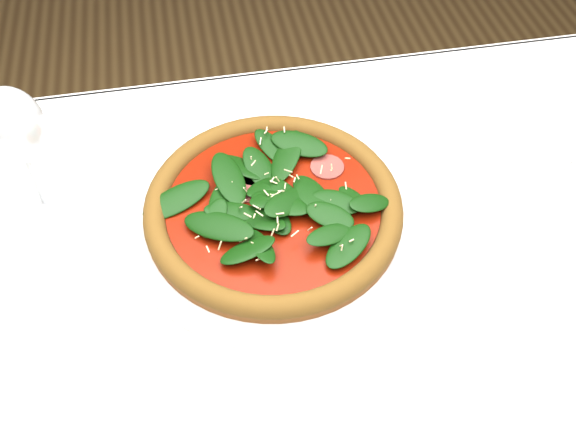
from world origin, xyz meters
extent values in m
cube|color=white|center=(0.00, 0.00, 0.73)|extent=(1.20, 0.80, 0.04)
cylinder|color=#472D1C|center=(0.54, 0.34, 0.35)|extent=(0.06, 0.06, 0.71)
cube|color=white|center=(0.00, 0.40, 0.64)|extent=(1.20, 0.01, 0.22)
cylinder|color=silver|center=(-0.01, 0.09, 0.76)|extent=(0.39, 0.39, 0.01)
torus|color=silver|center=(-0.01, 0.09, 0.76)|extent=(0.39, 0.39, 0.01)
cylinder|color=brown|center=(-0.01, 0.09, 0.77)|extent=(0.37, 0.37, 0.01)
torus|color=#AD7428|center=(-0.01, 0.09, 0.78)|extent=(0.38, 0.38, 0.03)
cylinder|color=#8C2005|center=(-0.01, 0.09, 0.78)|extent=(0.31, 0.31, 0.00)
cylinder|color=brown|center=(-0.01, 0.09, 0.78)|extent=(0.27, 0.27, 0.00)
ellipsoid|color=#103509|center=(-0.01, 0.09, 0.79)|extent=(0.30, 0.30, 0.03)
cylinder|color=beige|center=(-0.01, 0.09, 0.80)|extent=(0.27, 0.27, 0.00)
cylinder|color=silver|center=(-0.31, 0.17, 0.75)|extent=(0.07, 0.07, 0.00)
cylinder|color=silver|center=(-0.31, 0.17, 0.80)|extent=(0.01, 0.01, 0.10)
ellipsoid|color=silver|center=(-0.31, 0.17, 0.89)|extent=(0.08, 0.08, 0.11)
cylinder|color=silver|center=(0.39, 0.16, 0.76)|extent=(0.14, 0.14, 0.01)
torus|color=silver|center=(0.39, 0.16, 0.76)|extent=(0.14, 0.14, 0.01)
camera|label=1|loc=(-0.09, -0.45, 1.42)|focal=40.00mm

